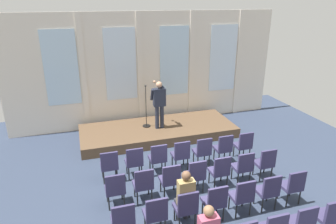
% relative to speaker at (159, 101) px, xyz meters
% --- Properties ---
extents(ground_plane, '(13.50, 13.50, 0.00)m').
position_rel_speaker_xyz_m(ground_plane, '(-0.02, -3.57, -1.34)').
color(ground_plane, '#2D384C').
extents(rear_partition, '(10.39, 0.14, 4.29)m').
position_rel_speaker_xyz_m(rear_partition, '(0.02, 1.46, 0.83)').
color(rear_partition, silver).
rests_on(rear_partition, ground).
extents(stage_platform, '(5.52, 2.13, 0.35)m').
position_rel_speaker_xyz_m(stage_platform, '(-0.02, 0.11, -1.17)').
color(stage_platform, brown).
rests_on(stage_platform, ground).
extents(speaker, '(0.50, 0.69, 1.71)m').
position_rel_speaker_xyz_m(speaker, '(0.00, 0.00, 0.00)').
color(speaker, '#232838').
rests_on(speaker, stage_platform).
extents(mic_stand, '(0.28, 0.28, 1.56)m').
position_rel_speaker_xyz_m(mic_stand, '(-0.41, 0.26, -0.66)').
color(mic_stand, black).
rests_on(mic_stand, stage_platform).
extents(chair_r0_c0, '(0.46, 0.44, 0.94)m').
position_rel_speaker_xyz_m(chair_r0_c0, '(-2.07, -2.37, -0.81)').
color(chair_r0_c0, black).
rests_on(chair_r0_c0, ground).
extents(chair_r0_c1, '(0.46, 0.44, 0.94)m').
position_rel_speaker_xyz_m(chair_r0_c1, '(-1.38, -2.37, -0.81)').
color(chair_r0_c1, black).
rests_on(chair_r0_c1, ground).
extents(chair_r0_c2, '(0.46, 0.44, 0.94)m').
position_rel_speaker_xyz_m(chair_r0_c2, '(-0.70, -2.37, -0.81)').
color(chair_r0_c2, black).
rests_on(chair_r0_c2, ground).
extents(chair_r0_c3, '(0.46, 0.44, 0.94)m').
position_rel_speaker_xyz_m(chair_r0_c3, '(-0.02, -2.37, -0.81)').
color(chair_r0_c3, black).
rests_on(chair_r0_c3, ground).
extents(chair_r0_c4, '(0.46, 0.44, 0.94)m').
position_rel_speaker_xyz_m(chair_r0_c4, '(0.66, -2.37, -0.81)').
color(chair_r0_c4, black).
rests_on(chair_r0_c4, ground).
extents(chair_r0_c5, '(0.46, 0.44, 0.94)m').
position_rel_speaker_xyz_m(chair_r0_c5, '(1.34, -2.37, -0.81)').
color(chair_r0_c5, black).
rests_on(chair_r0_c5, ground).
extents(chair_r0_c6, '(0.46, 0.44, 0.94)m').
position_rel_speaker_xyz_m(chair_r0_c6, '(2.02, -2.37, -0.81)').
color(chair_r0_c6, black).
rests_on(chair_r0_c6, ground).
extents(chair_r1_c0, '(0.46, 0.44, 0.94)m').
position_rel_speaker_xyz_m(chair_r1_c0, '(-2.07, -3.50, -0.81)').
color(chair_r1_c0, black).
rests_on(chair_r1_c0, ground).
extents(chair_r1_c1, '(0.46, 0.44, 0.94)m').
position_rel_speaker_xyz_m(chair_r1_c1, '(-1.38, -3.50, -0.81)').
color(chair_r1_c1, black).
rests_on(chair_r1_c1, ground).
extents(chair_r1_c2, '(0.46, 0.44, 0.94)m').
position_rel_speaker_xyz_m(chair_r1_c2, '(-0.70, -3.50, -0.81)').
color(chair_r1_c2, black).
rests_on(chair_r1_c2, ground).
extents(chair_r1_c3, '(0.46, 0.44, 0.94)m').
position_rel_speaker_xyz_m(chair_r1_c3, '(-0.02, -3.50, -0.81)').
color(chair_r1_c3, black).
rests_on(chair_r1_c3, ground).
extents(chair_r1_c4, '(0.46, 0.44, 0.94)m').
position_rel_speaker_xyz_m(chair_r1_c4, '(0.66, -3.50, -0.81)').
color(chair_r1_c4, black).
rests_on(chair_r1_c4, ground).
extents(chair_r1_c5, '(0.46, 0.44, 0.94)m').
position_rel_speaker_xyz_m(chair_r1_c5, '(1.34, -3.50, -0.81)').
color(chair_r1_c5, black).
rests_on(chair_r1_c5, ground).
extents(chair_r1_c6, '(0.46, 0.44, 0.94)m').
position_rel_speaker_xyz_m(chair_r1_c6, '(2.02, -3.50, -0.81)').
color(chair_r1_c6, black).
rests_on(chair_r1_c6, ground).
extents(chair_r2_c0, '(0.46, 0.44, 0.94)m').
position_rel_speaker_xyz_m(chair_r2_c0, '(-2.07, -4.63, -0.81)').
color(chair_r2_c0, black).
rests_on(chair_r2_c0, ground).
extents(chair_r2_c1, '(0.46, 0.44, 0.94)m').
position_rel_speaker_xyz_m(chair_r2_c1, '(-1.38, -4.63, -0.81)').
color(chair_r2_c1, black).
rests_on(chair_r2_c1, ground).
extents(chair_r2_c2, '(0.46, 0.44, 0.94)m').
position_rel_speaker_xyz_m(chair_r2_c2, '(-0.70, -4.63, -0.81)').
color(chair_r2_c2, black).
rests_on(chair_r2_c2, ground).
extents(audience_r2_c2, '(0.36, 0.39, 1.37)m').
position_rel_speaker_xyz_m(audience_r2_c2, '(-0.70, -4.55, -0.58)').
color(audience_r2_c2, '#2D2D33').
rests_on(audience_r2_c2, ground).
extents(chair_r2_c3, '(0.46, 0.44, 0.94)m').
position_rel_speaker_xyz_m(chair_r2_c3, '(-0.02, -4.63, -0.81)').
color(chair_r2_c3, black).
rests_on(chair_r2_c3, ground).
extents(chair_r2_c4, '(0.46, 0.44, 0.94)m').
position_rel_speaker_xyz_m(chair_r2_c4, '(0.66, -4.63, -0.81)').
color(chair_r2_c4, black).
rests_on(chair_r2_c4, ground).
extents(chair_r2_c5, '(0.46, 0.44, 0.94)m').
position_rel_speaker_xyz_m(chair_r2_c5, '(1.34, -4.63, -0.81)').
color(chair_r2_c5, black).
rests_on(chair_r2_c5, ground).
extents(chair_r2_c6, '(0.46, 0.44, 0.94)m').
position_rel_speaker_xyz_m(chair_r2_c6, '(2.02, -4.63, -0.81)').
color(chair_r2_c6, black).
rests_on(chair_r2_c6, ground).
extents(chair_r3_c5, '(0.46, 0.44, 0.94)m').
position_rel_speaker_xyz_m(chair_r3_c5, '(1.34, -5.76, -0.81)').
color(chair_r3_c5, black).
rests_on(chair_r3_c5, ground).
extents(chair_r3_c6, '(0.46, 0.44, 0.94)m').
position_rel_speaker_xyz_m(chair_r3_c6, '(2.02, -5.76, -0.81)').
color(chair_r3_c6, black).
rests_on(chair_r3_c6, ground).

